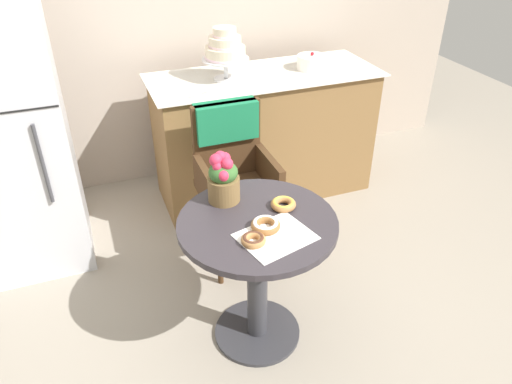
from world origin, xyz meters
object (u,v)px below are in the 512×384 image
at_px(tiered_cake_stand, 225,49).
at_px(round_layer_cake, 312,62).
at_px(wicker_chair, 232,160).
at_px(donut_mid, 266,225).
at_px(donut_side, 253,239).
at_px(flower_vase, 223,179).
at_px(refrigerator, 4,130).
at_px(donut_front, 283,204).
at_px(cafe_table, 257,257).

height_order(tiered_cake_stand, round_layer_cake, tiered_cake_stand).
bearing_deg(wicker_chair, donut_mid, -93.56).
bearing_deg(donut_side, flower_vase, 92.27).
relative_size(tiered_cake_stand, refrigerator, 0.19).
bearing_deg(tiered_cake_stand, round_layer_cake, -0.66).
height_order(wicker_chair, flower_vase, flower_vase).
distance_m(wicker_chair, donut_front, 0.66).
xyz_separation_m(wicker_chair, donut_front, (0.03, -0.65, 0.10)).
xyz_separation_m(donut_front, refrigerator, (-1.20, 1.04, 0.11)).
xyz_separation_m(cafe_table, round_layer_cake, (0.89, 1.29, 0.44)).
xyz_separation_m(donut_mid, round_layer_cake, (0.88, 1.36, 0.20)).
relative_size(cafe_table, flower_vase, 2.94).
bearing_deg(donut_side, refrigerator, 128.19).
xyz_separation_m(cafe_table, refrigerator, (-1.05, 1.10, 0.34)).
relative_size(round_layer_cake, refrigerator, 0.12).
xyz_separation_m(donut_mid, tiered_cake_stand, (0.27, 1.37, 0.36)).
bearing_deg(donut_mid, round_layer_cake, 57.14).
bearing_deg(tiered_cake_stand, refrigerator, -171.44).
relative_size(donut_front, donut_side, 1.11).
xyz_separation_m(cafe_table, donut_mid, (0.01, -0.07, 0.23)).
bearing_deg(refrigerator, round_layer_cake, 5.68).
xyz_separation_m(tiered_cake_stand, round_layer_cake, (0.61, -0.01, -0.15)).
relative_size(cafe_table, donut_mid, 5.61).
xyz_separation_m(wicker_chair, donut_side, (-0.19, -0.85, 0.10)).
relative_size(donut_side, refrigerator, 0.06).
bearing_deg(round_layer_cake, cafe_table, -124.55).
bearing_deg(donut_front, donut_side, -138.21).
height_order(donut_mid, refrigerator, refrigerator).
bearing_deg(tiered_cake_stand, donut_side, -103.73).
relative_size(donut_front, round_layer_cake, 0.58).
bearing_deg(wicker_chair, cafe_table, -95.17).
xyz_separation_m(wicker_chair, tiered_cake_stand, (0.16, 0.59, 0.46)).
relative_size(donut_front, flower_vase, 0.48).
height_order(tiered_cake_stand, refrigerator, refrigerator).
bearing_deg(cafe_table, wicker_chair, 80.69).
distance_m(cafe_table, wicker_chair, 0.73).
bearing_deg(tiered_cake_stand, donut_mid, -101.10).
height_order(donut_side, tiered_cake_stand, tiered_cake_stand).
distance_m(wicker_chair, donut_side, 0.88).
bearing_deg(flower_vase, round_layer_cake, 47.85).
bearing_deg(donut_mid, cafe_table, 99.24).
relative_size(cafe_table, donut_front, 6.18).
relative_size(cafe_table, refrigerator, 0.42).
bearing_deg(cafe_table, round_layer_cake, 55.45).
distance_m(donut_front, flower_vase, 0.30).
bearing_deg(refrigerator, donut_mid, -47.75).
bearing_deg(wicker_chair, donut_front, -82.98).
bearing_deg(wicker_chair, tiered_cake_stand, 78.71).
height_order(cafe_table, wicker_chair, wicker_chair).
bearing_deg(wicker_chair, round_layer_cake, 41.23).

